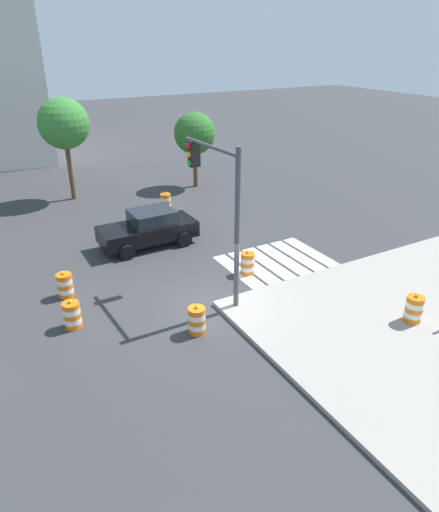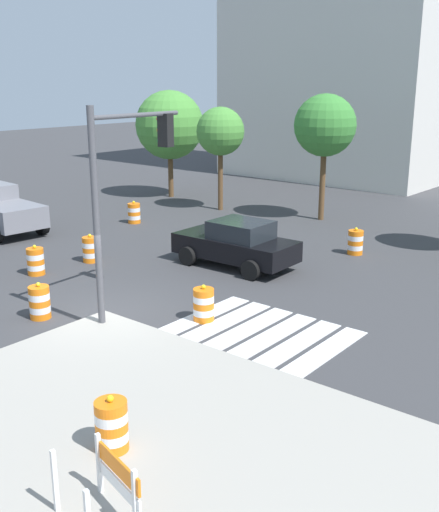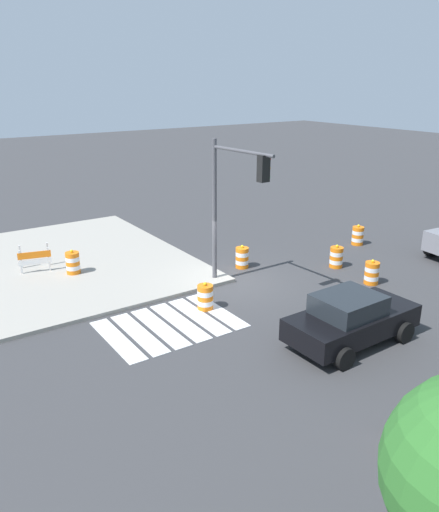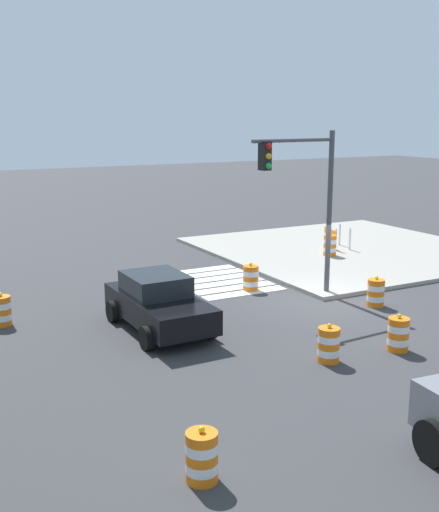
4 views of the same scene
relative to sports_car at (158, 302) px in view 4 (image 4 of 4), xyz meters
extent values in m
plane|color=#38383A|center=(0.02, -5.98, -0.81)|extent=(120.00, 120.00, 0.00)
cube|color=#9E998E|center=(6.02, -11.98, -0.74)|extent=(12.00, 12.00, 0.15)
cube|color=silver|center=(2.14, -4.18, -0.80)|extent=(0.60, 3.20, 0.02)
cube|color=silver|center=(2.89, -4.18, -0.80)|extent=(0.60, 3.20, 0.02)
cube|color=silver|center=(3.64, -4.18, -0.80)|extent=(0.60, 3.20, 0.02)
cube|color=silver|center=(4.39, -4.18, -0.80)|extent=(0.60, 3.20, 0.02)
cube|color=silver|center=(5.14, -4.18, -0.80)|extent=(0.60, 3.20, 0.02)
cube|color=silver|center=(5.89, -4.18, -0.80)|extent=(0.60, 3.20, 0.02)
cube|color=black|center=(-0.06, 0.00, -0.13)|extent=(4.32, 1.89, 0.70)
cube|color=#1E2328|center=(0.19, 0.00, 0.52)|extent=(1.92, 1.62, 0.60)
cylinder|color=black|center=(-1.40, -0.97, -0.48)|extent=(0.66, 0.25, 0.66)
cylinder|color=black|center=(-1.42, 0.93, -0.48)|extent=(0.66, 0.25, 0.66)
cylinder|color=black|center=(1.30, -0.93, -0.48)|extent=(0.66, 0.25, 0.66)
cylinder|color=black|center=(1.28, 0.97, -0.48)|extent=(0.66, 0.25, 0.66)
cylinder|color=black|center=(-9.13, -1.49, -0.39)|extent=(0.86, 0.38, 0.84)
cylinder|color=orange|center=(-1.20, -7.18, -0.72)|extent=(0.56, 0.56, 0.18)
cylinder|color=white|center=(-1.20, -7.18, -0.54)|extent=(0.56, 0.56, 0.18)
cylinder|color=orange|center=(-1.20, -7.18, -0.36)|extent=(0.56, 0.56, 0.18)
cylinder|color=white|center=(-1.20, -7.18, -0.18)|extent=(0.56, 0.56, 0.18)
cylinder|color=orange|center=(-1.20, -7.18, 0.00)|extent=(0.56, 0.56, 0.18)
sphere|color=yellow|center=(-1.20, -7.18, 0.15)|extent=(0.12, 0.12, 0.12)
cylinder|color=orange|center=(2.50, 3.99, -0.72)|extent=(0.56, 0.56, 0.18)
cylinder|color=white|center=(2.50, 3.99, -0.54)|extent=(0.56, 0.56, 0.18)
cylinder|color=orange|center=(2.50, 3.99, -0.36)|extent=(0.56, 0.56, 0.18)
cylinder|color=white|center=(2.50, 3.99, -0.18)|extent=(0.56, 0.56, 0.18)
cylinder|color=orange|center=(2.50, 3.99, 0.00)|extent=(0.56, 0.56, 0.18)
sphere|color=yellow|center=(2.50, 3.99, 0.15)|extent=(0.12, 0.12, 0.12)
cylinder|color=orange|center=(-7.67, 2.42, -0.72)|extent=(0.56, 0.56, 0.18)
cylinder|color=white|center=(-7.67, 2.42, -0.54)|extent=(0.56, 0.56, 0.18)
cylinder|color=orange|center=(-7.67, 2.42, -0.36)|extent=(0.56, 0.56, 0.18)
cylinder|color=white|center=(-7.67, 2.42, -0.18)|extent=(0.56, 0.56, 0.18)
cylinder|color=orange|center=(-7.67, 2.42, 0.00)|extent=(0.56, 0.56, 0.18)
sphere|color=yellow|center=(-7.67, 2.42, 0.15)|extent=(0.12, 0.12, 0.12)
cylinder|color=orange|center=(2.37, -4.55, -0.72)|extent=(0.56, 0.56, 0.18)
cylinder|color=white|center=(2.37, -4.55, -0.54)|extent=(0.56, 0.56, 0.18)
cylinder|color=orange|center=(2.37, -4.55, -0.36)|extent=(0.56, 0.56, 0.18)
cylinder|color=white|center=(2.37, -4.55, -0.18)|extent=(0.56, 0.56, 0.18)
cylinder|color=orange|center=(2.37, -4.55, 0.00)|extent=(0.56, 0.56, 0.18)
sphere|color=yellow|center=(2.37, -4.55, 0.15)|extent=(0.12, 0.12, 0.12)
cylinder|color=orange|center=(-4.36, -2.82, -0.72)|extent=(0.56, 0.56, 0.18)
cylinder|color=white|center=(-4.36, -2.82, -0.54)|extent=(0.56, 0.56, 0.18)
cylinder|color=orange|center=(-4.36, -2.82, -0.36)|extent=(0.56, 0.56, 0.18)
cylinder|color=white|center=(-4.36, -2.82, -0.18)|extent=(0.56, 0.56, 0.18)
cylinder|color=orange|center=(-4.36, -2.82, 0.00)|extent=(0.56, 0.56, 0.18)
sphere|color=yellow|center=(-4.36, -2.82, 0.15)|extent=(0.12, 0.12, 0.12)
cylinder|color=orange|center=(-4.60, -4.94, -0.72)|extent=(0.56, 0.56, 0.18)
cylinder|color=white|center=(-4.60, -4.94, -0.54)|extent=(0.56, 0.56, 0.18)
cylinder|color=orange|center=(-4.60, -4.94, -0.36)|extent=(0.56, 0.56, 0.18)
cylinder|color=white|center=(-4.60, -4.94, -0.18)|extent=(0.56, 0.56, 0.18)
cylinder|color=orange|center=(-4.60, -4.94, 0.00)|extent=(0.56, 0.56, 0.18)
sphere|color=yellow|center=(-4.60, -4.94, 0.15)|extent=(0.12, 0.12, 0.12)
cylinder|color=orange|center=(5.16, -10.23, -0.57)|extent=(0.56, 0.56, 0.18)
cylinder|color=white|center=(5.16, -10.23, -0.39)|extent=(0.56, 0.56, 0.18)
cylinder|color=orange|center=(5.16, -10.23, -0.21)|extent=(0.56, 0.56, 0.18)
cylinder|color=white|center=(5.16, -10.23, -0.03)|extent=(0.56, 0.56, 0.18)
cylinder|color=orange|center=(5.16, -10.23, 0.15)|extent=(0.56, 0.56, 0.18)
sphere|color=yellow|center=(5.16, -10.23, 0.30)|extent=(0.12, 0.12, 0.12)
cube|color=silver|center=(5.87, -11.10, -0.16)|extent=(0.08, 0.08, 1.00)
cube|color=silver|center=(5.70, -11.78, -0.16)|extent=(0.08, 0.08, 1.00)
cube|color=silver|center=(6.94, -11.37, -0.16)|extent=(0.08, 0.08, 1.00)
cube|color=silver|center=(6.77, -12.05, -0.16)|extent=(0.08, 0.08, 1.00)
cube|color=orange|center=(6.41, -11.21, 0.09)|extent=(1.27, 0.35, 0.28)
cube|color=white|center=(6.41, -11.21, -0.21)|extent=(1.27, 0.35, 0.20)
cylinder|color=#4C4C51|center=(0.62, -6.58, 2.09)|extent=(0.18, 0.18, 5.50)
cylinder|color=#4C4C51|center=(0.53, -4.98, 4.54)|extent=(0.31, 3.20, 0.12)
cube|color=black|center=(0.46, -3.86, 4.09)|extent=(0.38, 0.30, 0.90)
sphere|color=red|center=(0.27, -3.87, 4.39)|extent=(0.20, 0.20, 0.20)
sphere|color=#F2A514|center=(0.27, -3.87, 4.09)|extent=(0.20, 0.20, 0.20)
sphere|color=green|center=(0.27, -3.87, 3.79)|extent=(0.20, 0.20, 0.20)
camera|label=1|loc=(-6.55, -18.25, 7.79)|focal=32.25mm
camera|label=2|loc=(12.30, -16.17, 5.38)|focal=42.83mm
camera|label=3|loc=(11.19, 9.31, 6.92)|focal=35.71mm
camera|label=4|loc=(-16.41, 6.74, 5.29)|focal=44.43mm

